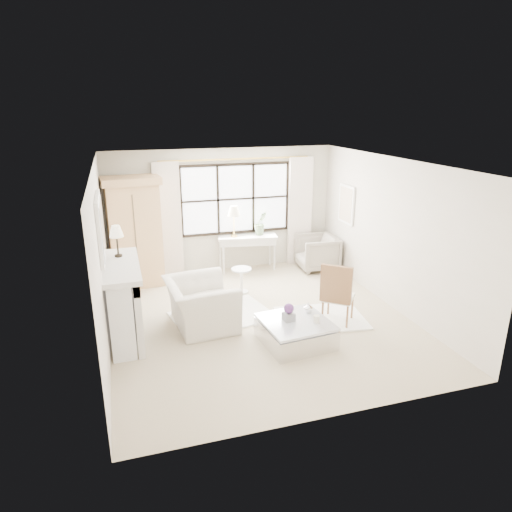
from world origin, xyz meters
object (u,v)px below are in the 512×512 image
object	(u,v)px
armoire	(135,232)
coffee_table	(295,332)
club_armchair	(201,304)
console_table	(247,253)

from	to	relation	value
armoire	coffee_table	distance (m)	4.04
armoire	club_armchair	xyz separation A→B (m)	(0.90, -2.25, -0.74)
console_table	coffee_table	bearing A→B (deg)	-84.50
armoire	club_armchair	world-z (taller)	armoire
armoire	club_armchair	bearing A→B (deg)	-73.60
coffee_table	armoire	bearing A→B (deg)	118.58
armoire	console_table	distance (m)	2.54
club_armchair	coffee_table	size ratio (longest dim) A/B	1.12
armoire	club_armchair	distance (m)	2.53
armoire	console_table	size ratio (longest dim) A/B	1.65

